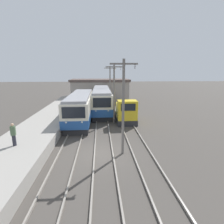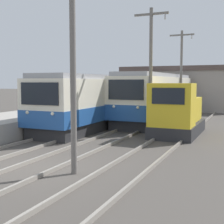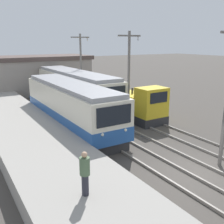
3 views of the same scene
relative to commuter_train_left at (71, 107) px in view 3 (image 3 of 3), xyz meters
name	(u,v)px [view 3 (image 3 of 3)]	position (x,y,z in m)	size (l,w,h in m)	color
ground_plane	(196,172)	(2.60, -10.03, -1.64)	(200.00, 200.00, 0.00)	#47423D
platform_left	(87,202)	(-3.65, -10.03, -1.15)	(4.50, 54.00, 0.99)	gray
track_left	(158,185)	(0.00, -10.03, -1.57)	(1.54, 60.00, 0.14)	gray
track_center	(199,170)	(2.80, -10.03, -1.57)	(1.54, 60.00, 0.14)	gray
commuter_train_left	(71,107)	(0.00, 0.00, 0.00)	(2.84, 12.59, 3.52)	#28282B
commuter_train_center	(75,92)	(2.80, 5.39, 0.08)	(2.84, 14.12, 3.71)	#28282B
shunting_locomotive	(140,106)	(5.80, -1.09, -0.44)	(2.40, 5.23, 3.00)	#28282B
catenary_mast_mid	(129,75)	(4.31, -1.52, 2.30)	(2.00, 0.20, 7.24)	slate
catenary_mast_far	(81,67)	(4.31, 7.09, 2.30)	(2.00, 0.20, 7.24)	slate
person_on_platform	(85,172)	(-3.81, -10.28, 0.28)	(0.38, 0.38, 1.72)	#282833
station_building	(40,74)	(2.62, 15.97, 0.73)	(12.60, 6.30, 4.71)	gray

